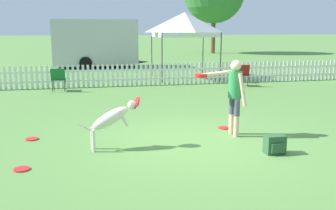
# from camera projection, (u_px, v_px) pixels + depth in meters

# --- Properties ---
(ground_plane) EXTENTS (240.00, 240.00, 0.00)m
(ground_plane) POSITION_uv_depth(u_px,v_px,m) (199.00, 141.00, 7.40)
(ground_plane) COLOR #5B8C42
(handler_person) EXTENTS (0.99, 0.54, 1.56)m
(handler_person) POSITION_uv_depth(u_px,v_px,m) (233.00, 89.00, 7.58)
(handler_person) COLOR beige
(handler_person) RESTS_ON ground_plane
(leaping_dog) EXTENTS (1.20, 0.38, 0.94)m
(leaping_dog) POSITION_uv_depth(u_px,v_px,m) (112.00, 118.00, 6.82)
(leaping_dog) COLOR beige
(leaping_dog) RESTS_ON ground_plane
(frisbee_near_handler) EXTENTS (0.25, 0.25, 0.02)m
(frisbee_near_handler) POSITION_uv_depth(u_px,v_px,m) (32.00, 139.00, 7.47)
(frisbee_near_handler) COLOR red
(frisbee_near_handler) RESTS_ON ground_plane
(frisbee_near_dog) EXTENTS (0.25, 0.25, 0.02)m
(frisbee_near_dog) POSITION_uv_depth(u_px,v_px,m) (22.00, 169.00, 5.87)
(frisbee_near_dog) COLOR red
(frisbee_near_dog) RESTS_ON ground_plane
(frisbee_midfield) EXTENTS (0.25, 0.25, 0.02)m
(frisbee_midfield) POSITION_uv_depth(u_px,v_px,m) (224.00, 128.00, 8.31)
(frisbee_midfield) COLOR red
(frisbee_midfield) RESTS_ON ground_plane
(backpack_on_grass) EXTENTS (0.35, 0.26, 0.33)m
(backpack_on_grass) POSITION_uv_depth(u_px,v_px,m) (275.00, 145.00, 6.61)
(backpack_on_grass) COLOR #2D5633
(backpack_on_grass) RESTS_ON ground_plane
(picket_fence) EXTENTS (25.67, 0.04, 0.84)m
(picket_fence) POSITION_uv_depth(u_px,v_px,m) (144.00, 75.00, 14.49)
(picket_fence) COLOR white
(picket_fence) RESTS_ON ground_plane
(folding_chair_blue_left) EXTENTS (0.51, 0.53, 0.84)m
(folding_chair_blue_left) POSITION_uv_depth(u_px,v_px,m) (242.00, 73.00, 14.24)
(folding_chair_blue_left) COLOR #333338
(folding_chair_blue_left) RESTS_ON ground_plane
(folding_chair_center) EXTENTS (0.51, 0.52, 0.82)m
(folding_chair_center) POSITION_uv_depth(u_px,v_px,m) (58.00, 78.00, 13.08)
(folding_chair_center) COLOR #333338
(folding_chair_center) RESTS_ON ground_plane
(canopy_tent_main) EXTENTS (2.55, 2.55, 2.87)m
(canopy_tent_main) POSITION_uv_depth(u_px,v_px,m) (185.00, 25.00, 16.29)
(canopy_tent_main) COLOR #333338
(canopy_tent_main) RESTS_ON ground_plane
(equipment_trailer) EXTENTS (5.43, 2.23, 2.67)m
(equipment_trailer) POSITION_uv_depth(u_px,v_px,m) (95.00, 42.00, 21.14)
(equipment_trailer) COLOR #B7B7B7
(equipment_trailer) RESTS_ON ground_plane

